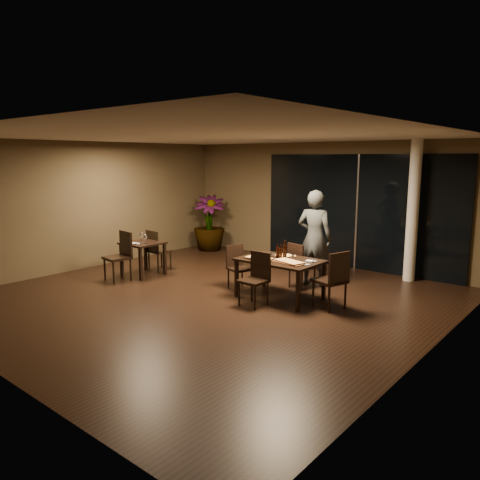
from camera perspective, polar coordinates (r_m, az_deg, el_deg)
name	(u,v)px	position (r m, az deg, el deg)	size (l,w,h in m)	color
ground	(212,298)	(8.94, -3.45, -7.03)	(8.00, 8.00, 0.00)	black
wall_back	(322,203)	(11.88, 10.01, 4.46)	(8.00, 0.10, 3.00)	#4B3D28
wall_left	(87,205)	(11.76, -18.10, 4.06)	(0.10, 8.00, 3.00)	#4B3D28
wall_right	(439,245)	(6.57, 23.09, -0.59)	(0.10, 8.00, 3.00)	#4B3D28
ceiling	(210,135)	(8.56, -3.66, 12.68)	(8.00, 8.00, 0.04)	silver
window_panel	(358,212)	(11.35, 14.14, 3.29)	(5.00, 0.06, 2.70)	black
column	(413,211)	(10.52, 20.32, 3.29)	(0.24, 0.24, 3.00)	silver
main_table	(280,263)	(8.76, 4.90, -2.84)	(1.50, 1.00, 0.75)	black
side_table	(143,248)	(10.72, -11.77, -0.93)	(0.80, 0.80, 0.75)	black
chair_main_far	(299,264)	(9.47, 7.24, -2.87)	(0.52, 0.52, 0.93)	black
chair_main_near	(256,276)	(8.39, 2.02, -4.38)	(0.45, 0.45, 0.96)	black
chair_main_left	(238,264)	(9.43, -0.28, -3.00)	(0.51, 0.51, 0.88)	black
chair_main_right	(334,277)	(8.27, 11.34, -4.47)	(0.59, 0.59, 1.04)	black
chair_side_far	(156,248)	(11.11, -10.15, -0.96)	(0.48, 0.48, 0.96)	black
chair_side_near	(121,253)	(10.39, -14.31, -1.57)	(0.55, 0.55, 1.06)	black
diner	(315,238)	(9.71, 9.07, 0.23)	(0.67, 0.45, 1.98)	#303436
potted_plant	(209,223)	(13.35, -3.78, 2.08)	(0.85, 0.85, 1.56)	#1F4D19
pizza_board_left	(259,259)	(8.71, 2.33, -2.34)	(0.50, 0.25, 0.01)	#3E2814
pizza_board_right	(289,262)	(8.47, 5.99, -2.74)	(0.63, 0.31, 0.01)	#442816
oblong_pizza_left	(259,258)	(8.70, 2.33, -2.23)	(0.48, 0.22, 0.02)	maroon
oblong_pizza_right	(289,262)	(8.46, 5.99, -2.63)	(0.53, 0.24, 0.02)	maroon
round_pizza	(284,256)	(9.04, 5.33, -1.91)	(0.32, 0.32, 0.01)	red
bottle_a	(278,251)	(8.80, 4.60, -1.35)	(0.06, 0.06, 0.28)	black
bottle_b	(281,252)	(8.70, 4.98, -1.45)	(0.06, 0.06, 0.29)	black
bottle_c	(285,249)	(8.78, 5.49, -1.15)	(0.08, 0.08, 0.35)	black
tumbler_left	(272,255)	(8.95, 3.95, -1.80)	(0.07, 0.07, 0.08)	white
tumbler_right	(294,257)	(8.73, 6.58, -2.10)	(0.08, 0.08, 0.09)	white
napkin_near	(305,264)	(8.38, 7.92, -2.92)	(0.18, 0.10, 0.01)	white
napkin_far	(311,261)	(8.63, 8.65, -2.55)	(0.18, 0.10, 0.01)	white
wine_glass_a	(141,237)	(10.86, -11.92, 0.39)	(0.08, 0.08, 0.19)	white
wine_glass_b	(145,239)	(10.50, -11.46, 0.09)	(0.09, 0.09, 0.19)	white
side_napkin	(135,243)	(10.55, -12.67, -0.39)	(0.18, 0.11, 0.01)	white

